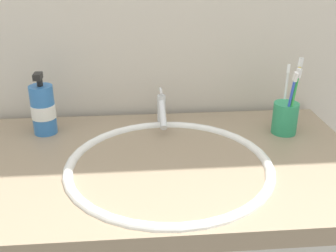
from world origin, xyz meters
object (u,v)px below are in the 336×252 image
at_px(toothbrush_cup, 285,118).
at_px(toothbrush_blue, 290,100).
at_px(toothbrush_white, 286,92).
at_px(toothbrush_green, 293,98).
at_px(toothbrush_yellow, 295,89).
at_px(soap_dispenser, 43,109).
at_px(faucet, 162,110).

bearing_deg(toothbrush_cup, toothbrush_blue, -95.99).
bearing_deg(toothbrush_white, toothbrush_blue, -98.63).
bearing_deg(toothbrush_green, toothbrush_yellow, 66.42).
height_order(toothbrush_cup, toothbrush_green, toothbrush_green).
distance_m(toothbrush_blue, toothbrush_white, 0.06).
height_order(toothbrush_blue, soap_dispenser, toothbrush_blue).
relative_size(toothbrush_cup, soap_dispenser, 0.50).
relative_size(toothbrush_cup, toothbrush_green, 0.47).
xyz_separation_m(faucet, soap_dispenser, (-0.32, -0.02, 0.02)).
height_order(toothbrush_cup, toothbrush_blue, toothbrush_blue).
relative_size(toothbrush_blue, soap_dispenser, 1.04).
height_order(faucet, toothbrush_yellow, toothbrush_yellow).
bearing_deg(toothbrush_blue, toothbrush_green, 3.02).
xyz_separation_m(faucet, toothbrush_green, (0.34, -0.10, 0.06)).
bearing_deg(toothbrush_white, toothbrush_yellow, -23.22).
distance_m(toothbrush_cup, toothbrush_green, 0.07).
bearing_deg(toothbrush_white, toothbrush_green, -91.36).
bearing_deg(toothbrush_yellow, toothbrush_blue, -120.26).
bearing_deg(faucet, toothbrush_blue, -17.32).
distance_m(toothbrush_green, toothbrush_white, 0.06).
bearing_deg(toothbrush_yellow, toothbrush_cup, -137.29).
relative_size(faucet, toothbrush_blue, 0.78).
relative_size(faucet, toothbrush_yellow, 0.71).
xyz_separation_m(toothbrush_cup, soap_dispenser, (-0.66, 0.06, 0.03)).
xyz_separation_m(toothbrush_yellow, toothbrush_white, (-0.02, 0.01, -0.01)).
xyz_separation_m(toothbrush_green, toothbrush_blue, (-0.01, -0.00, -0.00)).
relative_size(toothbrush_yellow, toothbrush_blue, 1.10).
xyz_separation_m(toothbrush_blue, toothbrush_white, (0.01, 0.06, -0.00)).
bearing_deg(toothbrush_green, soap_dispenser, 172.89).
xyz_separation_m(toothbrush_cup, toothbrush_white, (0.01, 0.03, 0.06)).
bearing_deg(faucet, toothbrush_green, -16.88).
bearing_deg(faucet, soap_dispenser, -176.47).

